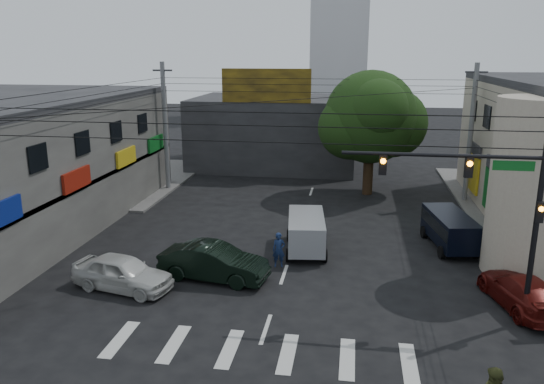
% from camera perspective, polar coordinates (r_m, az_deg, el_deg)
% --- Properties ---
extents(ground, '(160.00, 160.00, 0.00)m').
position_cam_1_polar(ground, '(22.73, 0.61, -10.87)').
color(ground, black).
rests_on(ground, ground).
extents(sidewalk_far_left, '(16.00, 16.00, 0.15)m').
position_cam_1_polar(sidewalk_far_left, '(44.71, -19.29, 1.37)').
color(sidewalk_far_left, '#514F4C').
rests_on(sidewalk_far_left, ground).
extents(corner_column, '(4.00, 4.00, 8.00)m').
position_cam_1_polar(corner_column, '(26.24, 26.54, 0.34)').
color(corner_column, gray).
rests_on(corner_column, ground).
extents(building_far, '(14.00, 10.00, 6.00)m').
position_cam_1_polar(building_far, '(47.28, 0.37, 6.52)').
color(building_far, '#232326').
rests_on(building_far, ground).
extents(billboard, '(7.00, 0.30, 2.60)m').
position_cam_1_polar(billboard, '(42.02, -0.63, 11.37)').
color(billboard, olive).
rests_on(billboard, building_far).
extents(street_tree, '(6.40, 6.40, 8.70)m').
position_cam_1_polar(street_tree, '(37.54, 10.57, 7.90)').
color(street_tree, black).
rests_on(street_tree, ground).
extents(traffic_gantry, '(7.10, 0.35, 7.20)m').
position_cam_1_polar(traffic_gantry, '(20.50, 22.40, -0.51)').
color(traffic_gantry, black).
rests_on(traffic_gantry, ground).
extents(utility_pole_far_left, '(0.32, 0.32, 9.20)m').
position_cam_1_polar(utility_pole_far_left, '(39.03, -11.40, 6.82)').
color(utility_pole_far_left, '#59595B').
rests_on(utility_pole_far_left, ground).
extents(utility_pole_far_right, '(0.32, 0.32, 9.20)m').
position_cam_1_polar(utility_pole_far_right, '(37.42, 20.58, 5.83)').
color(utility_pole_far_right, '#59595B').
rests_on(utility_pole_far_right, ground).
extents(dark_sedan, '(3.20, 5.40, 1.61)m').
position_cam_1_polar(dark_sedan, '(23.91, -6.27, -7.51)').
color(dark_sedan, black).
rests_on(dark_sedan, ground).
extents(white_compact, '(3.71, 5.21, 1.51)m').
position_cam_1_polar(white_compact, '(23.70, -15.78, -8.35)').
color(white_compact, '#BABAB6').
rests_on(white_compact, ground).
extents(maroon_sedan, '(3.97, 5.53, 1.36)m').
position_cam_1_polar(maroon_sedan, '(23.53, 25.28, -9.64)').
color(maroon_sedan, '#4D0E0B').
rests_on(maroon_sedan, ground).
extents(silver_minivan, '(4.64, 2.73, 1.83)m').
position_cam_1_polar(silver_minivan, '(27.04, 3.69, -4.51)').
color(silver_minivan, '#9C9EA4').
rests_on(silver_minivan, ground).
extents(navy_van, '(5.03, 3.16, 1.79)m').
position_cam_1_polar(navy_van, '(28.94, 18.55, -4.00)').
color(navy_van, black).
rests_on(navy_van, ground).
extents(traffic_officer, '(0.74, 0.59, 1.66)m').
position_cam_1_polar(traffic_officer, '(25.09, 0.74, -6.24)').
color(traffic_officer, '#142347').
rests_on(traffic_officer, ground).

